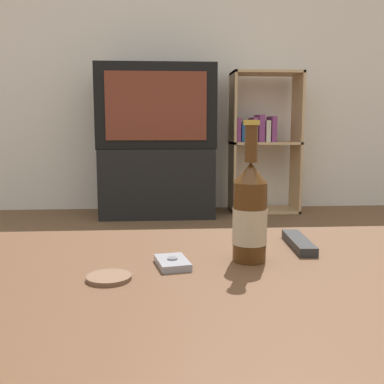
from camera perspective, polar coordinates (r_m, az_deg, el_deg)
back_wall at (r=3.84m, az=-3.29°, el=17.47°), size 8.00×0.05×2.60m
coffee_table at (r=0.84m, az=-0.08°, el=-14.52°), size 1.25×0.82×0.41m
tv_stand at (r=3.51m, az=-4.43°, el=1.29°), size 0.86×0.47×0.52m
television at (r=3.48m, az=-4.54°, el=10.68°), size 0.88×0.43×0.62m
bookshelf at (r=3.67m, az=8.85°, el=6.66°), size 0.55×0.30×1.11m
beer_bottle at (r=0.92m, az=7.37°, el=-2.64°), size 0.07×0.07×0.29m
cell_phone at (r=0.90m, az=-2.51°, el=-8.95°), size 0.07×0.10×0.02m
remote_control at (r=1.06m, az=13.40°, el=-6.26°), size 0.05×0.18×0.02m
coaster at (r=0.83m, az=-10.50°, el=-10.65°), size 0.08×0.08×0.01m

